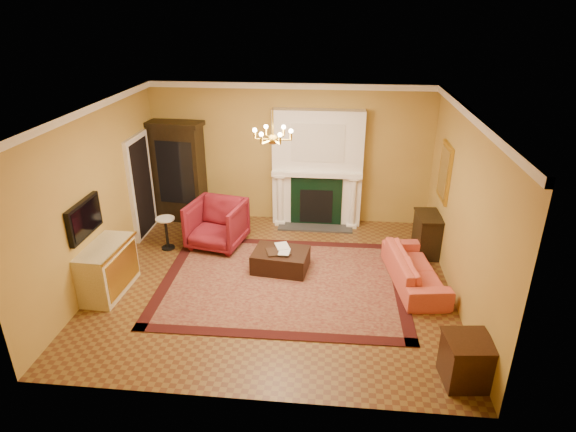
# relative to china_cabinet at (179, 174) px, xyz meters

# --- Properties ---
(floor) EXTENTS (6.00, 5.50, 0.02)m
(floor) POSITION_rel_china_cabinet_xyz_m (2.40, -2.49, -1.07)
(floor) COLOR brown
(floor) RESTS_ON ground
(ceiling) EXTENTS (6.00, 5.50, 0.02)m
(ceiling) POSITION_rel_china_cabinet_xyz_m (2.40, -2.49, 1.95)
(ceiling) COLOR white
(ceiling) RESTS_ON wall_back
(wall_back) EXTENTS (6.00, 0.02, 3.00)m
(wall_back) POSITION_rel_china_cabinet_xyz_m (2.40, 0.27, 0.44)
(wall_back) COLOR #B89742
(wall_back) RESTS_ON floor
(wall_front) EXTENTS (6.00, 0.02, 3.00)m
(wall_front) POSITION_rel_china_cabinet_xyz_m (2.40, -5.25, 0.44)
(wall_front) COLOR #B89742
(wall_front) RESTS_ON floor
(wall_left) EXTENTS (0.02, 5.50, 3.00)m
(wall_left) POSITION_rel_china_cabinet_xyz_m (-0.61, -2.49, 0.44)
(wall_left) COLOR #B89742
(wall_left) RESTS_ON floor
(wall_right) EXTENTS (0.02, 5.50, 3.00)m
(wall_right) POSITION_rel_china_cabinet_xyz_m (5.41, -2.49, 0.44)
(wall_right) COLOR #B89742
(wall_right) RESTS_ON floor
(fireplace) EXTENTS (1.90, 0.70, 2.50)m
(fireplace) POSITION_rel_china_cabinet_xyz_m (3.00, 0.08, 0.14)
(fireplace) COLOR white
(fireplace) RESTS_ON wall_back
(crown_molding) EXTENTS (6.00, 5.50, 0.12)m
(crown_molding) POSITION_rel_china_cabinet_xyz_m (2.40, -1.53, 1.88)
(crown_molding) COLOR white
(crown_molding) RESTS_ON ceiling
(doorway) EXTENTS (0.08, 1.05, 2.10)m
(doorway) POSITION_rel_china_cabinet_xyz_m (-0.55, -0.79, -0.01)
(doorway) COLOR silver
(doorway) RESTS_ON wall_left
(tv_panel) EXTENTS (0.09, 0.95, 0.58)m
(tv_panel) POSITION_rel_china_cabinet_xyz_m (-0.55, -3.09, 0.29)
(tv_panel) COLOR black
(tv_panel) RESTS_ON wall_left
(gilt_mirror) EXTENTS (0.06, 0.76, 1.05)m
(gilt_mirror) POSITION_rel_china_cabinet_xyz_m (5.37, -1.09, 0.59)
(gilt_mirror) COLOR gold
(gilt_mirror) RESTS_ON wall_right
(chandelier) EXTENTS (0.63, 0.55, 0.53)m
(chandelier) POSITION_rel_china_cabinet_xyz_m (2.40, -2.49, 1.55)
(chandelier) COLOR gold
(chandelier) RESTS_ON ceiling
(oriental_rug) EXTENTS (4.26, 3.22, 0.02)m
(oriental_rug) POSITION_rel_china_cabinet_xyz_m (2.54, -2.49, -1.05)
(oriental_rug) COLOR #470F12
(oriental_rug) RESTS_ON floor
(china_cabinet) EXTENTS (1.11, 0.61, 2.11)m
(china_cabinet) POSITION_rel_china_cabinet_xyz_m (0.00, 0.00, 0.00)
(china_cabinet) COLOR black
(china_cabinet) RESTS_ON floor
(wingback_armchair) EXTENTS (1.18, 1.13, 1.03)m
(wingback_armchair) POSITION_rel_china_cabinet_xyz_m (1.09, -1.23, -0.54)
(wingback_armchair) COLOR maroon
(wingback_armchair) RESTS_ON floor
(pedestal_table) EXTENTS (0.37, 0.37, 0.66)m
(pedestal_table) POSITION_rel_china_cabinet_xyz_m (0.13, -1.46, -0.67)
(pedestal_table) COLOR black
(pedestal_table) RESTS_ON floor
(commode) EXTENTS (0.59, 1.17, 0.86)m
(commode) POSITION_rel_china_cabinet_xyz_m (-0.33, -3.07, -0.63)
(commode) COLOR beige
(commode) RESTS_ON floor
(coral_sofa) EXTENTS (0.81, 1.94, 0.73)m
(coral_sofa) POSITION_rel_china_cabinet_xyz_m (4.81, -2.28, -0.69)
(coral_sofa) COLOR #D15442
(coral_sofa) RESTS_ON floor
(end_table) EXTENTS (0.59, 0.59, 0.62)m
(end_table) POSITION_rel_china_cabinet_xyz_m (5.12, -4.65, -0.75)
(end_table) COLOR #341B0E
(end_table) RESTS_ON floor
(console_table) EXTENTS (0.45, 0.73, 0.79)m
(console_table) POSITION_rel_china_cabinet_xyz_m (5.18, -1.16, -0.66)
(console_table) COLOR black
(console_table) RESTS_ON floor
(leather_ottoman) EXTENTS (1.05, 0.82, 0.36)m
(leather_ottoman) POSITION_rel_china_cabinet_xyz_m (2.46, -2.06, -0.86)
(leather_ottoman) COLOR black
(leather_ottoman) RESTS_ON oriental_rug
(ottoman_tray) EXTENTS (0.49, 0.43, 0.03)m
(ottoman_tray) POSITION_rel_china_cabinet_xyz_m (2.42, -2.11, -0.66)
(ottoman_tray) COLOR black
(ottoman_tray) RESTS_ON leather_ottoman
(book_a) EXTENTS (0.22, 0.11, 0.31)m
(book_a) POSITION_rel_china_cabinet_xyz_m (2.37, -1.99, -0.50)
(book_a) COLOR gray
(book_a) RESTS_ON ottoman_tray
(book_b) EXTENTS (0.20, 0.03, 0.27)m
(book_b) POSITION_rel_china_cabinet_xyz_m (2.44, -2.15, -0.52)
(book_b) COLOR gray
(book_b) RESTS_ON ottoman_tray
(topiary_left) EXTENTS (0.14, 0.14, 0.39)m
(topiary_left) POSITION_rel_china_cabinet_xyz_m (2.47, 0.04, 0.38)
(topiary_left) COLOR gray
(topiary_left) RESTS_ON fireplace
(topiary_right) EXTENTS (0.16, 0.16, 0.42)m
(topiary_right) POSITION_rel_china_cabinet_xyz_m (3.78, 0.04, 0.41)
(topiary_right) COLOR gray
(topiary_right) RESTS_ON fireplace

